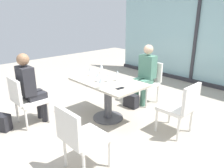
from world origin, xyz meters
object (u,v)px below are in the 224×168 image
Objects in this scene: person_near_window at (146,72)px; wine_glass_2 at (117,73)px; coffee_cup at (100,73)px; handbag_0 at (2,122)px; chair_front_left at (25,98)px; wine_glass_4 at (101,66)px; chair_front_right at (80,135)px; chair_far_right at (181,106)px; handbag_1 at (131,101)px; cell_phone_on_table at (120,88)px; wine_glass_1 at (91,69)px; person_front_left at (30,85)px; wine_glass_3 at (101,80)px; chair_near_window at (148,80)px; wine_glass_0 at (108,74)px; dining_table_main at (108,91)px; wine_glass_5 at (98,74)px.

wine_glass_2 is at bearing -84.09° from person_near_window.
handbag_0 is at bearing -107.90° from coffee_cup.
coffee_cup is (-0.36, -0.94, 0.08)m from person_near_window.
chair_front_left is 4.70× the size of wine_glass_4.
chair_front_right is 2.40m from person_near_window.
chair_far_right is 1.20m from wine_glass_2.
wine_glass_2 is 0.62× the size of handbag_1.
chair_front_left is 1.00× the size of chair_far_right.
cell_phone_on_table is at bearing -70.48° from person_near_window.
chair_far_right is 4.70× the size of wine_glass_1.
chair_front_right is at bearing -3.91° from person_front_left.
wine_glass_1 is 0.62× the size of handbag_1.
chair_near_window is at bearing 97.75° from wine_glass_3.
cell_phone_on_table is 2.07m from handbag_0.
wine_glass_0 is at bearing 54.89° from chair_front_left.
chair_front_left is 9.67× the size of coffee_cup.
dining_table_main is at bearing 55.96° from chair_front_left.
chair_near_window is at bearing 90.00° from person_near_window.
coffee_cup is at bearing -46.07° from wine_glass_4.
dining_table_main is 0.37m from wine_glass_2.
chair_far_right is 1.61m from coffee_cup.
dining_table_main is 7.16× the size of wine_glass_3.
wine_glass_4 is at bearing -122.13° from person_near_window.
chair_near_window is at bearing 91.07° from wine_glass_0.
dining_table_main is 1.52× the size of chair_front_right.
chair_far_right is at bearing 6.28° from wine_glass_4.
handbag_0 is at bearing -120.88° from wine_glass_0.
chair_front_right reaches higher than handbag_1.
chair_near_window is at bearing 83.68° from handbag_1.
cell_phone_on_table is at bearing -62.83° from handbag_1.
cell_phone_on_table is (0.43, -1.31, 0.24)m from chair_near_window.
wine_glass_0 is at bearing -87.90° from handbag_1.
wine_glass_1 is 1.00× the size of wine_glass_4.
cell_phone_on_table is (0.92, -0.40, -0.13)m from wine_glass_4.
wine_glass_2 reaches higher than chair_far_right.
wine_glass_1 is (-1.30, 1.19, 0.37)m from chair_front_right.
dining_table_main is 7.16× the size of wine_glass_4.
wine_glass_5 is (-0.11, -0.13, 0.00)m from wine_glass_0.
chair_near_window is 6.04× the size of cell_phone_on_table.
chair_near_window reaches higher than dining_table_main.
wine_glass_3 is 0.62× the size of handbag_1.
coffee_cup is (0.44, 1.32, 0.28)m from chair_front_left.
chair_far_right is 0.69× the size of person_near_window.
chair_near_window is at bearing 108.66° from chair_front_right.
chair_far_right is at bearing 41.81° from cell_phone_on_table.
dining_table_main is 7.16× the size of wine_glass_2.
dining_table_main is at bearing 124.04° from chair_front_right.
chair_front_right is 1.15m from cell_phone_on_table.
wine_glass_0 reaches higher than chair_front_right.
wine_glass_2 is at bearing 0.90° from coffee_cup.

